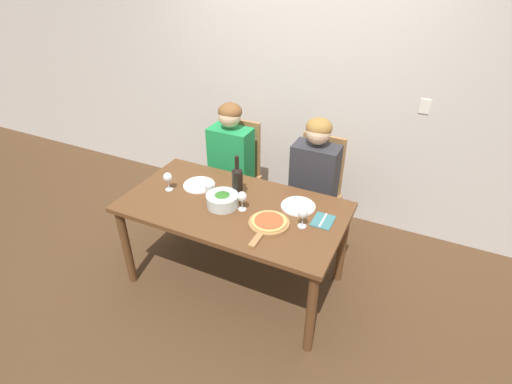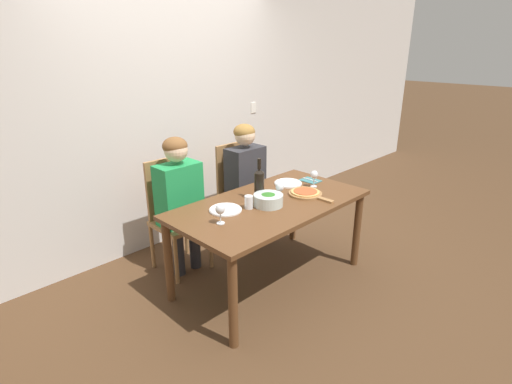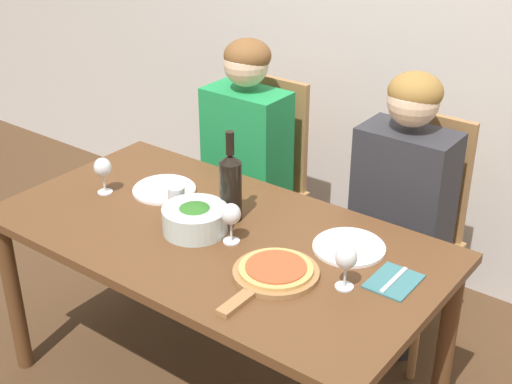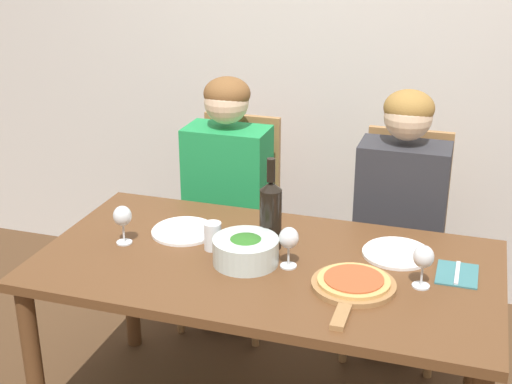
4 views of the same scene
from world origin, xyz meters
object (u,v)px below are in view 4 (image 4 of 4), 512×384
object	(u,v)px
person_woman	(226,183)
wine_glass_right	(423,259)
wine_glass_left	(123,218)
chair_right	(400,236)
fork_on_napkin	(457,274)
chair_left	(235,215)
dinner_plate_left	(184,231)
wine_bottle	(271,213)
broccoli_bowl	(246,250)
dinner_plate_right	(397,253)
pizza_on_board	(353,284)
person_man	(401,203)
wine_glass_centre	(289,240)
water_tumbler	(213,236)

from	to	relation	value
person_woman	wine_glass_right	distance (m)	1.19
wine_glass_right	wine_glass_left	bearing A→B (deg)	-179.93
chair_right	fork_on_napkin	size ratio (longest dim) A/B	5.60
chair_left	dinner_plate_left	world-z (taller)	chair_left
wine_glass_right	wine_bottle	bearing A→B (deg)	166.58
wine_glass_left	wine_bottle	bearing A→B (deg)	14.28
chair_left	dinner_plate_left	xyz separation A→B (m)	(0.03, -0.68, 0.22)
broccoli_bowl	wine_glass_left	size ratio (longest dim) A/B	1.57
chair_right	person_woman	bearing A→B (deg)	-171.56
dinner_plate_left	dinner_plate_right	xyz separation A→B (m)	(0.82, 0.06, 0.00)
chair_left	broccoli_bowl	bearing A→B (deg)	-68.20
chair_right	dinner_plate_left	distance (m)	1.05
wine_bottle	wine_glass_right	bearing A→B (deg)	-13.42
person_woman	wine_glass_right	size ratio (longest dim) A/B	8.17
dinner_plate_right	pizza_on_board	xyz separation A→B (m)	(-0.11, -0.29, 0.01)
broccoli_bowl	pizza_on_board	world-z (taller)	broccoli_bowl
person_man	wine_glass_left	world-z (taller)	person_man
chair_right	person_man	size ratio (longest dim) A/B	0.82
broccoli_bowl	wine_glass_centre	size ratio (longest dim) A/B	1.57
chair_right	person_man	bearing A→B (deg)	-90.00
chair_right	wine_glass_left	distance (m)	1.30
broccoli_bowl	pizza_on_board	distance (m)	0.41
wine_bottle	pizza_on_board	distance (m)	0.43
broccoli_bowl	person_man	bearing A→B (deg)	57.64
person_man	wine_glass_centre	distance (m)	0.78
dinner_plate_right	wine_glass_right	xyz separation A→B (m)	(0.11, -0.21, 0.10)
wine_glass_centre	water_tumbler	bearing A→B (deg)	170.52
dinner_plate_left	fork_on_napkin	size ratio (longest dim) A/B	1.41
chair_left	pizza_on_board	distance (m)	1.20
pizza_on_board	wine_glass_left	bearing A→B (deg)	174.83
chair_left	wine_glass_right	size ratio (longest dim) A/B	6.67
person_man	dinner_plate_left	size ratio (longest dim) A/B	4.87
person_woman	wine_glass_left	size ratio (longest dim) A/B	8.17
wine_glass_right	dinner_plate_left	bearing A→B (deg)	170.70
chair_left	wine_glass_right	distance (m)	1.30
chair_right	wine_glass_centre	world-z (taller)	chair_right
person_woman	pizza_on_board	xyz separation A→B (m)	(0.74, -0.80, 0.01)
wine_bottle	wine_glass_left	distance (m)	0.56
chair_left	dinner_plate_right	xyz separation A→B (m)	(0.85, -0.62, 0.22)
chair_right	pizza_on_board	size ratio (longest dim) A/B	2.37
chair_right	fork_on_napkin	distance (m)	0.79
pizza_on_board	dinner_plate_right	bearing A→B (deg)	69.83
dinner_plate_left	pizza_on_board	size ratio (longest dim) A/B	0.60
person_woman	person_man	bearing A→B (deg)	0.00
wine_glass_left	chair_right	bearing A→B (deg)	41.27
broccoli_bowl	fork_on_napkin	distance (m)	0.74
broccoli_bowl	wine_glass_right	bearing A→B (deg)	1.18
chair_right	broccoli_bowl	bearing A→B (deg)	-118.58
dinner_plate_left	wine_bottle	bearing A→B (deg)	-2.57
person_woman	person_man	distance (m)	0.80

